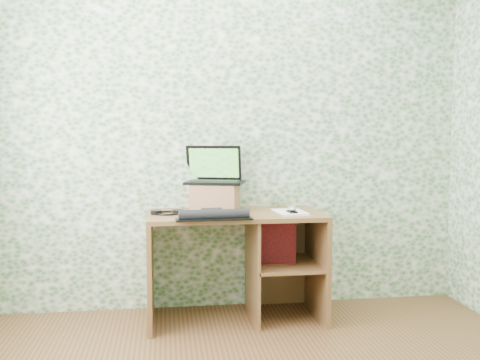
{
  "coord_description": "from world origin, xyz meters",
  "views": [
    {
      "loc": [
        -0.48,
        -2.18,
        1.3
      ],
      "look_at": [
        0.02,
        1.39,
        0.98
      ],
      "focal_mm": 40.0,
      "sensor_mm": 36.0,
      "label": 1
    }
  ],
  "objects": [
    {
      "name": "desk",
      "position": [
        0.08,
        1.47,
        0.48
      ],
      "size": [
        1.2,
        0.6,
        0.75
      ],
      "color": "brown",
      "rests_on": "floor"
    },
    {
      "name": "laptop",
      "position": [
        -0.13,
        1.63,
        1.0
      ],
      "size": [
        0.46,
        0.39,
        0.27
      ],
      "rotation": [
        0.0,
        0.0,
        -0.29
      ],
      "color": "black",
      "rests_on": "riser"
    },
    {
      "name": "pen",
      "position": [
        0.41,
        1.39,
        0.77
      ],
      "size": [
        0.05,
        0.14,
        0.01
      ],
      "primitive_type": "cylinder",
      "rotation": [
        1.57,
        0.0,
        -0.28
      ],
      "color": "black",
      "rests_on": "notepad"
    },
    {
      "name": "riser",
      "position": [
        -0.13,
        1.58,
        0.85
      ],
      "size": [
        0.38,
        0.34,
        0.19
      ],
      "primitive_type": "cube",
      "rotation": [
        0.0,
        0.0,
        -0.29
      ],
      "color": "#9A6545",
      "rests_on": "desk"
    },
    {
      "name": "wall_back",
      "position": [
        0.0,
        1.75,
        1.3
      ],
      "size": [
        3.5,
        0.0,
        3.5
      ],
      "primitive_type": "plane",
      "rotation": [
        1.57,
        0.0,
        0.0
      ],
      "color": "white",
      "rests_on": "ground"
    },
    {
      "name": "notepad",
      "position": [
        0.37,
        1.37,
        0.76
      ],
      "size": [
        0.22,
        0.29,
        0.01
      ],
      "primitive_type": "cube",
      "rotation": [
        0.0,
        0.0,
        0.07
      ],
      "color": "white",
      "rests_on": "desk"
    },
    {
      "name": "headphones",
      "position": [
        -0.47,
        1.45,
        0.76
      ],
      "size": [
        0.23,
        0.17,
        0.03
      ],
      "rotation": [
        0.0,
        0.0,
        0.05
      ],
      "color": "black",
      "rests_on": "desk"
    },
    {
      "name": "keyboard",
      "position": [
        -0.17,
        1.22,
        0.77
      ],
      "size": [
        0.49,
        0.26,
        0.07
      ],
      "rotation": [
        0.0,
        0.0,
        0.04
      ],
      "color": "black",
      "rests_on": "desk"
    },
    {
      "name": "red_box",
      "position": [
        0.29,
        1.44,
        0.55
      ],
      "size": [
        0.27,
        0.1,
        0.31
      ],
      "primitive_type": "cube",
      "rotation": [
        0.0,
        0.0,
        -0.07
      ],
      "color": "maroon",
      "rests_on": "desk"
    },
    {
      "name": "mouse",
      "position": [
        0.37,
        1.32,
        0.78
      ],
      "size": [
        0.07,
        0.1,
        0.03
      ],
      "primitive_type": "ellipsoid",
      "rotation": [
        0.0,
        0.0,
        0.07
      ],
      "color": "#B0B0B2",
      "rests_on": "notepad"
    }
  ]
}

